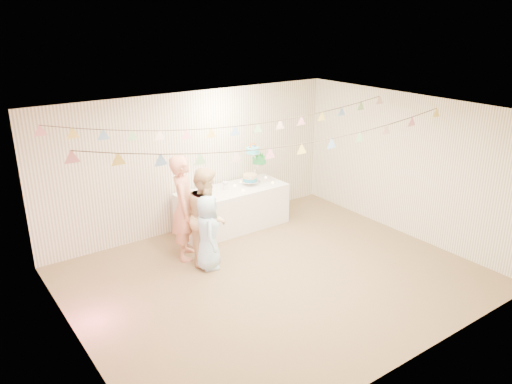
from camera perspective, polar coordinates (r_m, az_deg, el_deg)
floor at (r=7.96m, az=2.21°, el=-9.72°), size 6.00×6.00×0.00m
ceiling at (r=7.04m, az=2.50°, el=8.99°), size 6.00×6.00×0.00m
back_wall at (r=9.39m, az=-7.06°, el=3.51°), size 6.00×6.00×0.00m
front_wall at (r=5.81m, az=17.77°, el=-8.08°), size 6.00×6.00×0.00m
left_wall at (r=6.18m, az=-20.38°, el=-6.68°), size 5.00×5.00×0.00m
right_wall at (r=9.45m, az=16.89°, el=2.89°), size 5.00×5.00×0.00m
table at (r=9.53m, az=-2.70°, el=-1.87°), size 2.11×0.84×0.79m
cake_stand at (r=9.62m, az=-0.18°, el=2.96°), size 0.67×0.39×0.75m
cake_bottom at (r=9.58m, az=-0.70°, el=1.08°), size 0.31×0.31×0.15m
cake_middle at (r=9.80m, az=0.37°, el=3.17°), size 0.27×0.27×0.22m
cake_top_tier at (r=9.49m, az=-0.37°, el=4.32°), size 0.25×0.25×0.19m
platter at (r=9.13m, az=-5.11°, el=-0.49°), size 0.38×0.38×0.02m
posy at (r=9.36m, az=-3.53°, el=0.54°), size 0.14×0.14×0.16m
person_adult_a at (r=8.30m, az=-8.20°, el=-1.75°), size 0.71×0.78×1.79m
person_adult_b at (r=8.16m, az=-5.62°, el=-2.69°), size 0.94×0.99×1.62m
person_child at (r=8.01m, az=-5.52°, el=-4.60°), size 0.60×0.71×1.24m
bunting_back at (r=7.97m, az=-2.45°, el=8.45°), size 5.60×1.10×0.40m
bunting_front at (r=6.95m, az=3.48°, el=6.46°), size 5.60×0.90×0.36m
tealight_0 at (r=8.88m, az=-6.54°, el=-0.82°), size 0.04×0.04×0.03m
tealight_1 at (r=9.36m, az=-5.14°, el=0.34°), size 0.04×0.04×0.03m
tealight_2 at (r=9.27m, az=-1.48°, el=0.20°), size 0.04×0.04×0.03m
tealight_3 at (r=9.74m, az=-1.72°, el=1.21°), size 0.04×0.04×0.03m
tealight_4 at (r=9.70m, az=1.91°, el=1.11°), size 0.04×0.04×0.03m
tealight_5 at (r=9.99m, az=1.12°, el=1.69°), size 0.04×0.04×0.03m
tealight_6 at (r=9.53m, az=-2.45°, el=0.76°), size 0.04×0.04×0.03m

